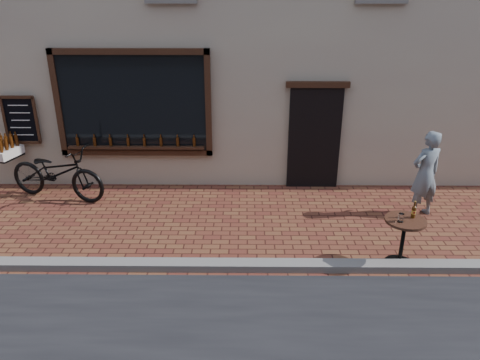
{
  "coord_description": "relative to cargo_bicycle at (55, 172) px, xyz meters",
  "views": [
    {
      "loc": [
        0.41,
        -6.06,
        4.21
      ],
      "look_at": [
        0.34,
        1.2,
        1.1
      ],
      "focal_mm": 35.0,
      "sensor_mm": 36.0,
      "label": 1
    }
  ],
  "objects": [
    {
      "name": "ground",
      "position": [
        3.49,
        -2.8,
        -0.58
      ],
      "size": [
        90.0,
        90.0,
        0.0
      ],
      "primitive_type": "plane",
      "color": "#5B271D",
      "rests_on": "ground"
    },
    {
      "name": "cargo_bicycle",
      "position": [
        0.0,
        0.0,
        0.0
      ],
      "size": [
        2.64,
        1.36,
        1.22
      ],
      "rotation": [
        0.0,
        0.0,
        1.29
      ],
      "color": "black",
      "rests_on": "ground"
    },
    {
      "name": "bistro_table",
      "position": [
        6.4,
        -2.45,
        -0.0
      ],
      "size": [
        0.63,
        0.63,
        1.09
      ],
      "color": "black",
      "rests_on": "ground"
    },
    {
      "name": "pedestrian",
      "position": [
        7.32,
        -0.69,
        0.26
      ],
      "size": [
        0.72,
        0.6,
        1.69
      ],
      "primitive_type": "imported",
      "rotation": [
        0.0,
        0.0,
        3.5
      ],
      "color": "slate",
      "rests_on": "ground"
    },
    {
      "name": "kerb",
      "position": [
        3.49,
        -2.6,
        -0.52
      ],
      "size": [
        90.0,
        0.25,
        0.12
      ],
      "primitive_type": "cube",
      "color": "slate",
      "rests_on": "ground"
    }
  ]
}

